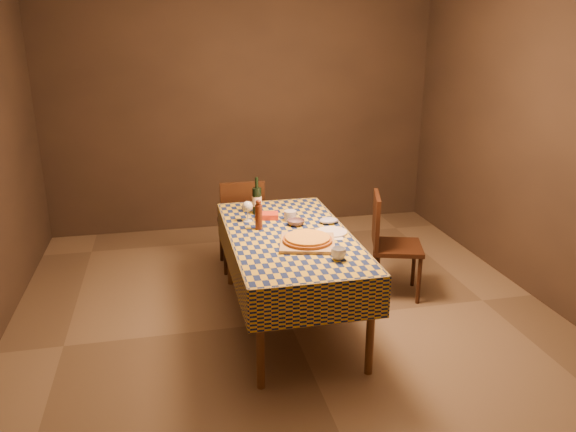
% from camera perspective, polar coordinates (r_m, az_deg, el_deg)
% --- Properties ---
extents(room, '(5.00, 5.10, 2.70)m').
position_cam_1_polar(room, '(4.21, 0.15, 5.61)').
color(room, brown).
rests_on(room, ground).
extents(dining_table, '(0.94, 1.84, 0.77)m').
position_cam_1_polar(dining_table, '(4.40, 0.14, -2.75)').
color(dining_table, brown).
rests_on(dining_table, ground).
extents(cutting_board, '(0.49, 0.49, 0.03)m').
position_cam_1_polar(cutting_board, '(4.16, 1.99, -2.74)').
color(cutting_board, tan).
rests_on(cutting_board, dining_table).
extents(pizza, '(0.43, 0.43, 0.04)m').
position_cam_1_polar(pizza, '(4.15, 1.99, -2.36)').
color(pizza, '#994E19').
rests_on(pizza, cutting_board).
extents(pepper_mill, '(0.07, 0.07, 0.24)m').
position_cam_1_polar(pepper_mill, '(4.45, -3.00, 0.06)').
color(pepper_mill, '#502112').
rests_on(pepper_mill, dining_table).
extents(bowl, '(0.18, 0.18, 0.04)m').
position_cam_1_polar(bowl, '(4.56, 0.81, -0.66)').
color(bowl, '#654C55').
rests_on(bowl, dining_table).
extents(wine_glass, '(0.10, 0.10, 0.17)m').
position_cam_1_polar(wine_glass, '(4.63, -4.13, 0.91)').
color(wine_glass, silver).
rests_on(wine_glass, dining_table).
extents(wine_bottle, '(0.10, 0.10, 0.32)m').
position_cam_1_polar(wine_bottle, '(4.82, -3.17, 1.61)').
color(wine_bottle, black).
rests_on(wine_bottle, dining_table).
extents(deli_tub, '(0.13, 0.13, 0.09)m').
position_cam_1_polar(deli_tub, '(4.66, 0.23, 0.02)').
color(deli_tub, '#BABEC1').
rests_on(deli_tub, dining_table).
extents(takeout_container, '(0.20, 0.16, 0.05)m').
position_cam_1_polar(takeout_container, '(4.73, -2.11, 0.03)').
color(takeout_container, red).
rests_on(takeout_container, dining_table).
extents(white_plate, '(0.26, 0.26, 0.01)m').
position_cam_1_polar(white_plate, '(4.40, 4.46, -1.63)').
color(white_plate, white).
rests_on(white_plate, dining_table).
extents(tumbler, '(0.14, 0.14, 0.08)m').
position_cam_1_polar(tumbler, '(3.90, 5.16, -3.84)').
color(tumbler, silver).
rests_on(tumbler, dining_table).
extents(flour_patch, '(0.33, 0.28, 0.00)m').
position_cam_1_polar(flour_patch, '(4.35, 3.59, -1.94)').
color(flour_patch, silver).
rests_on(flour_patch, dining_table).
extents(flour_bag, '(0.19, 0.17, 0.05)m').
position_cam_1_polar(flour_bag, '(4.62, 4.15, -0.45)').
color(flour_bag, '#9EA4CA').
rests_on(flour_bag, dining_table).
extents(chair_far, '(0.42, 0.43, 0.93)m').
position_cam_1_polar(chair_far, '(5.48, -4.75, -0.38)').
color(chair_far, black).
rests_on(chair_far, ground).
extents(chair_right, '(0.53, 0.53, 0.93)m').
position_cam_1_polar(chair_right, '(5.04, 10.16, -2.34)').
color(chair_right, black).
rests_on(chair_right, ground).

